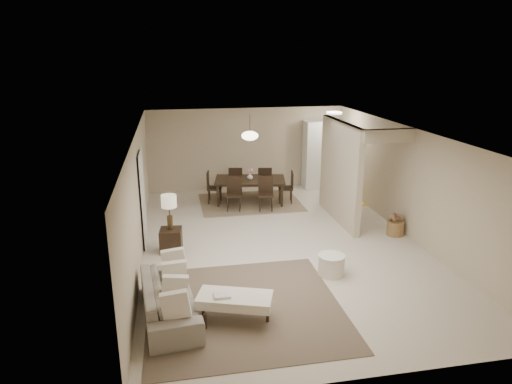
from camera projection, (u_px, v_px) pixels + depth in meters
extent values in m
plane|color=beige|center=(281.00, 244.00, 10.20)|extent=(9.00, 9.00, 0.00)
plane|color=white|center=(282.00, 133.00, 9.46)|extent=(9.00, 9.00, 0.00)
plane|color=#C2AF93|center=(247.00, 149.00, 14.06)|extent=(6.00, 0.00, 6.00)
plane|color=#C2AF93|center=(139.00, 198.00, 9.30)|extent=(0.00, 9.00, 9.00)
plane|color=#C2AF93|center=(410.00, 183.00, 10.36)|extent=(0.00, 9.00, 9.00)
cube|color=#C2AF93|center=(340.00, 172.00, 11.32)|extent=(0.15, 2.50, 2.50)
cube|color=black|center=(142.00, 200.00, 9.93)|extent=(0.04, 0.90, 2.04)
cube|color=white|center=(323.00, 155.00, 14.20)|extent=(1.20, 0.55, 2.10)
cylinder|color=white|center=(334.00, 113.00, 12.89)|extent=(0.44, 0.44, 0.05)
cube|color=brown|center=(244.00, 307.00, 7.63)|extent=(3.20, 3.20, 0.01)
imported|color=gray|center=(169.00, 299.00, 7.33)|extent=(2.12, 1.00, 0.60)
cube|color=white|center=(235.00, 300.00, 7.21)|extent=(1.29, 0.89, 0.16)
cylinder|color=black|center=(205.00, 321.00, 7.00)|extent=(0.05, 0.05, 0.26)
cylinder|color=black|center=(268.00, 315.00, 7.18)|extent=(0.05, 0.05, 0.26)
cylinder|color=black|center=(203.00, 308.00, 7.37)|extent=(0.05, 0.05, 0.26)
cylinder|color=black|center=(263.00, 302.00, 7.55)|extent=(0.05, 0.05, 0.26)
cube|color=black|center=(171.00, 240.00, 9.74)|extent=(0.50, 0.50, 0.50)
cylinder|color=#45331D|center=(170.00, 223.00, 9.63)|extent=(0.12, 0.12, 0.30)
cylinder|color=#45331D|center=(169.00, 210.00, 9.55)|extent=(0.03, 0.03, 0.26)
cylinder|color=beige|center=(169.00, 201.00, 9.49)|extent=(0.32, 0.32, 0.26)
cylinder|color=white|center=(331.00, 265.00, 8.71)|extent=(0.51, 0.51, 0.40)
cylinder|color=brown|center=(395.00, 228.00, 10.63)|extent=(0.43, 0.43, 0.33)
cube|color=brown|center=(250.00, 202.00, 12.98)|extent=(2.80, 2.10, 0.01)
imported|color=black|center=(250.00, 191.00, 12.89)|extent=(2.11, 1.42, 0.69)
imported|color=white|center=(250.00, 176.00, 12.76)|extent=(0.18, 0.18, 0.17)
cube|color=gold|center=(351.00, 202.00, 13.01)|extent=(1.11, 0.81, 0.01)
cylinder|color=#45331D|center=(250.00, 124.00, 12.33)|extent=(0.02, 0.02, 0.50)
ellipsoid|color=#FFEAC6|center=(250.00, 136.00, 12.42)|extent=(0.46, 0.46, 0.25)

